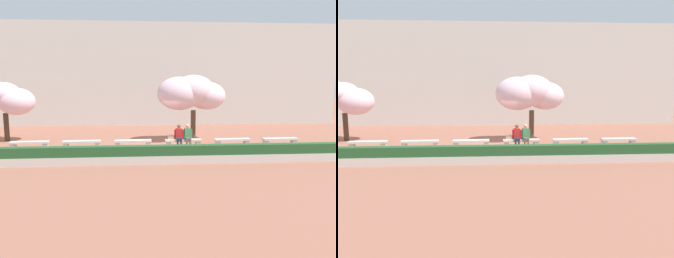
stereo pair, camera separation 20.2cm
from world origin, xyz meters
The scene contains 14 objects.
ground_plane centered at (0.00, 0.00, 0.00)m, with size 100.00×100.00×0.00m, color #9E604C.
building_facade centered at (0.00, 11.53, 4.18)m, with size 31.24×4.00×8.35m, color beige.
stone_bench_west_end centered at (-6.82, 0.00, 0.31)m, with size 1.99×0.50×0.45m.
stone_bench_near_west centered at (-4.09, 0.00, 0.31)m, with size 1.99×0.50×0.45m.
stone_bench_center centered at (-1.36, 0.00, 0.31)m, with size 1.99×0.50×0.45m.
stone_bench_near_east centered at (1.36, 0.00, 0.31)m, with size 1.99×0.50×0.45m.
stone_bench_east_end centered at (4.09, 0.00, 0.31)m, with size 1.99×0.50×0.45m.
stone_bench_far_east centered at (6.82, 0.00, 0.31)m, with size 1.99×0.50×0.45m.
person_seated_left centered at (1.12, -0.05, 0.70)m, with size 0.51×0.69×1.29m.
person_seated_right centered at (1.60, -0.05, 0.70)m, with size 0.51×0.69×1.29m.
handbag centered at (0.68, 0.01, 0.58)m, with size 0.30×0.15×0.34m.
cherry_tree_main centered at (2.11, 1.99, 2.88)m, with size 4.16×2.72×3.97m.
cherry_tree_secondary centered at (-9.12, 2.67, 2.67)m, with size 3.71×2.12×3.69m.
planter_hedge_foreground centered at (0.00, -3.42, 0.39)m, with size 19.95×0.50×0.80m.
Camera 2 is at (-0.63, -17.51, 3.57)m, focal length 35.00 mm.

